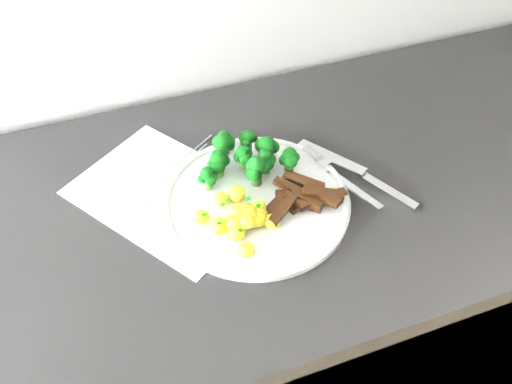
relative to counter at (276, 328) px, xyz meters
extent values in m
cube|color=black|center=(0.00, 0.01, 0.00)|extent=(2.46, 0.61, 0.92)
cube|color=white|center=(-0.19, 0.06, 0.46)|extent=(0.35, 0.38, 0.00)
cube|color=slate|center=(-0.13, 0.14, 0.46)|extent=(0.12, 0.08, 0.00)
cube|color=slate|center=(-0.15, 0.12, 0.46)|extent=(0.12, 0.08, 0.00)
cube|color=slate|center=(-0.16, 0.10, 0.46)|extent=(0.11, 0.08, 0.00)
cube|color=slate|center=(-0.17, 0.08, 0.46)|extent=(0.11, 0.07, 0.00)
cylinder|color=white|center=(-0.05, -0.01, 0.47)|extent=(0.31, 0.31, 0.01)
torus|color=white|center=(-0.05, -0.01, 0.47)|extent=(0.31, 0.31, 0.01)
cylinder|color=#335D21|center=(-0.05, 0.06, 0.49)|extent=(0.01, 0.01, 0.02)
sphere|color=black|center=(-0.04, 0.06, 0.51)|extent=(0.02, 0.02, 0.02)
sphere|color=black|center=(-0.05, 0.07, 0.51)|extent=(0.02, 0.02, 0.02)
sphere|color=black|center=(-0.06, 0.06, 0.51)|extent=(0.02, 0.02, 0.02)
sphere|color=black|center=(-0.05, 0.05, 0.51)|extent=(0.02, 0.02, 0.02)
sphere|color=black|center=(-0.05, 0.06, 0.52)|extent=(0.02, 0.02, 0.02)
cylinder|color=#335D21|center=(-0.01, 0.06, 0.49)|extent=(0.02, 0.02, 0.03)
sphere|color=black|center=(0.00, 0.06, 0.51)|extent=(0.02, 0.02, 0.02)
sphere|color=black|center=(-0.01, 0.07, 0.51)|extent=(0.03, 0.03, 0.03)
sphere|color=black|center=(-0.01, 0.05, 0.51)|extent=(0.02, 0.02, 0.02)
sphere|color=black|center=(-0.01, 0.06, 0.52)|extent=(0.03, 0.03, 0.03)
cylinder|color=#335D21|center=(-0.09, 0.06, 0.49)|extent=(0.02, 0.02, 0.02)
sphere|color=black|center=(-0.08, 0.06, 0.50)|extent=(0.02, 0.02, 0.02)
sphere|color=black|center=(-0.09, 0.07, 0.50)|extent=(0.02, 0.02, 0.02)
sphere|color=black|center=(-0.10, 0.06, 0.50)|extent=(0.02, 0.02, 0.02)
sphere|color=black|center=(-0.10, 0.05, 0.50)|extent=(0.02, 0.02, 0.02)
sphere|color=black|center=(-0.09, 0.06, 0.51)|extent=(0.03, 0.03, 0.03)
cylinder|color=#335D21|center=(-0.03, 0.09, 0.49)|extent=(0.01, 0.01, 0.02)
sphere|color=black|center=(-0.02, 0.10, 0.51)|extent=(0.02, 0.02, 0.02)
sphere|color=black|center=(-0.03, 0.10, 0.51)|extent=(0.02, 0.02, 0.02)
sphere|color=black|center=(-0.04, 0.09, 0.51)|extent=(0.02, 0.02, 0.02)
sphere|color=black|center=(-0.03, 0.09, 0.52)|extent=(0.02, 0.02, 0.02)
cylinder|color=#335D21|center=(-0.08, 0.09, 0.50)|extent=(0.02, 0.02, 0.02)
sphere|color=black|center=(-0.07, 0.09, 0.51)|extent=(0.02, 0.02, 0.02)
sphere|color=black|center=(-0.08, 0.10, 0.51)|extent=(0.02, 0.02, 0.02)
sphere|color=black|center=(-0.08, 0.08, 0.51)|extent=(0.02, 0.02, 0.02)
sphere|color=black|center=(-0.08, 0.09, 0.52)|extent=(0.03, 0.03, 0.03)
cylinder|color=#335D21|center=(0.02, 0.03, 0.48)|extent=(0.02, 0.02, 0.02)
sphere|color=black|center=(0.03, 0.03, 0.50)|extent=(0.02, 0.02, 0.02)
sphere|color=black|center=(0.02, 0.04, 0.50)|extent=(0.02, 0.02, 0.02)
sphere|color=black|center=(0.01, 0.03, 0.50)|extent=(0.02, 0.02, 0.02)
sphere|color=black|center=(0.02, 0.02, 0.50)|extent=(0.02, 0.02, 0.02)
sphere|color=black|center=(0.02, 0.03, 0.51)|extent=(0.03, 0.03, 0.03)
cylinder|color=#335D21|center=(-0.12, 0.04, 0.48)|extent=(0.01, 0.01, 0.02)
sphere|color=black|center=(-0.11, 0.04, 0.50)|extent=(0.02, 0.02, 0.02)
sphere|color=black|center=(-0.12, 0.05, 0.50)|extent=(0.02, 0.02, 0.02)
sphere|color=black|center=(-0.13, 0.04, 0.50)|extent=(0.02, 0.02, 0.02)
sphere|color=black|center=(-0.12, 0.03, 0.50)|extent=(0.02, 0.02, 0.02)
sphere|color=black|center=(-0.12, 0.04, 0.51)|extent=(0.02, 0.02, 0.02)
cylinder|color=#335D21|center=(-0.04, 0.02, 0.49)|extent=(0.02, 0.02, 0.03)
sphere|color=black|center=(-0.03, 0.02, 0.51)|extent=(0.03, 0.03, 0.03)
sphere|color=black|center=(-0.05, 0.03, 0.51)|extent=(0.02, 0.02, 0.02)
sphere|color=black|center=(-0.05, 0.01, 0.51)|extent=(0.03, 0.03, 0.03)
sphere|color=black|center=(-0.04, 0.02, 0.52)|extent=(0.03, 0.03, 0.03)
cylinder|color=#335D21|center=(-0.02, 0.04, 0.48)|extent=(0.02, 0.02, 0.02)
sphere|color=black|center=(-0.01, 0.04, 0.50)|extent=(0.02, 0.02, 0.02)
sphere|color=black|center=(-0.02, 0.05, 0.50)|extent=(0.02, 0.02, 0.02)
sphere|color=black|center=(-0.03, 0.04, 0.50)|extent=(0.02, 0.02, 0.02)
sphere|color=black|center=(-0.02, 0.03, 0.50)|extent=(0.02, 0.02, 0.02)
sphere|color=black|center=(-0.02, 0.04, 0.51)|extent=(0.02, 0.02, 0.02)
cylinder|color=#335D21|center=(-0.07, 0.11, 0.48)|extent=(0.02, 0.02, 0.02)
sphere|color=black|center=(-0.06, 0.11, 0.50)|extent=(0.02, 0.02, 0.02)
sphere|color=black|center=(-0.07, 0.12, 0.50)|extent=(0.02, 0.02, 0.02)
sphere|color=black|center=(-0.07, 0.10, 0.50)|extent=(0.02, 0.02, 0.02)
sphere|color=black|center=(-0.07, 0.11, 0.51)|extent=(0.03, 0.03, 0.03)
ellipsoid|color=yellow|center=(-0.13, -0.05, 0.48)|extent=(0.03, 0.03, 0.02)
ellipsoid|color=yellow|center=(-0.06, -0.05, 0.48)|extent=(0.03, 0.02, 0.02)
ellipsoid|color=yellow|center=(-0.11, -0.08, 0.49)|extent=(0.03, 0.03, 0.03)
ellipsoid|color=yellow|center=(-0.08, -0.06, 0.48)|extent=(0.03, 0.03, 0.03)
ellipsoid|color=yellow|center=(-0.08, -0.04, 0.48)|extent=(0.03, 0.03, 0.02)
ellipsoid|color=yellow|center=(-0.15, -0.03, 0.48)|extent=(0.03, 0.02, 0.02)
ellipsoid|color=yellow|center=(-0.10, -0.05, 0.49)|extent=(0.03, 0.03, 0.03)
ellipsoid|color=yellow|center=(-0.11, 0.00, 0.48)|extent=(0.03, 0.02, 0.02)
ellipsoid|color=yellow|center=(-0.06, -0.04, 0.48)|extent=(0.02, 0.02, 0.02)
ellipsoid|color=yellow|center=(-0.05, -0.07, 0.48)|extent=(0.03, 0.03, 0.02)
ellipsoid|color=yellow|center=(-0.13, -0.06, 0.48)|extent=(0.03, 0.02, 0.02)
ellipsoid|color=yellow|center=(-0.09, -0.07, 0.50)|extent=(0.03, 0.02, 0.02)
ellipsoid|color=yellow|center=(-0.11, -0.11, 0.48)|extent=(0.03, 0.02, 0.02)
ellipsoid|color=yellow|center=(-0.08, -0.06, 0.50)|extent=(0.03, 0.03, 0.03)
ellipsoid|color=yellow|center=(-0.10, -0.05, 0.50)|extent=(0.03, 0.03, 0.03)
ellipsoid|color=yellow|center=(-0.11, -0.07, 0.50)|extent=(0.03, 0.02, 0.02)
ellipsoid|color=yellow|center=(-0.08, 0.00, 0.49)|extent=(0.03, 0.03, 0.03)
ellipsoid|color=yellow|center=(-0.07, -0.06, 0.48)|extent=(0.03, 0.03, 0.03)
cube|color=#0F6605|center=(-0.10, -0.06, 0.51)|extent=(0.01, 0.01, 0.00)
cube|color=#0F6605|center=(-0.12, -0.03, 0.50)|extent=(0.01, 0.01, 0.00)
cube|color=#0F6605|center=(-0.07, -0.06, 0.51)|extent=(0.01, 0.01, 0.00)
cube|color=#0F6605|center=(-0.10, -0.06, 0.51)|extent=(0.01, 0.01, 0.00)
cube|color=#0F6605|center=(-0.11, -0.06, 0.50)|extent=(0.01, 0.01, 0.00)
cube|color=#0F6605|center=(-0.10, -0.05, 0.51)|extent=(0.01, 0.01, 0.00)
cube|color=#0F6605|center=(-0.10, -0.05, 0.50)|extent=(0.01, 0.01, 0.00)
cube|color=#0F6605|center=(-0.11, -0.03, 0.51)|extent=(0.01, 0.01, 0.00)
cube|color=#0F6605|center=(-0.10, -0.06, 0.51)|extent=(0.01, 0.01, 0.00)
cube|color=#0F6605|center=(-0.13, -0.06, 0.50)|extent=(0.01, 0.01, 0.00)
cube|color=#0F6605|center=(-0.15, -0.05, 0.51)|extent=(0.01, 0.01, 0.00)
cube|color=#0F6605|center=(-0.10, -0.06, 0.51)|extent=(0.01, 0.01, 0.00)
cube|color=#0F6605|center=(-0.11, -0.09, 0.51)|extent=(0.01, 0.01, 0.00)
cube|color=#0F6605|center=(-0.07, -0.03, 0.50)|extent=(0.01, 0.01, 0.00)
cube|color=black|center=(0.02, -0.05, 0.48)|extent=(0.06, 0.03, 0.01)
cube|color=black|center=(0.01, -0.05, 0.48)|extent=(0.07, 0.03, 0.01)
cube|color=black|center=(-0.02, -0.03, 0.48)|extent=(0.06, 0.05, 0.02)
cube|color=black|center=(0.01, -0.04, 0.48)|extent=(0.06, 0.05, 0.01)
cube|color=black|center=(0.05, -0.05, 0.48)|extent=(0.07, 0.02, 0.02)
cube|color=black|center=(0.04, -0.04, 0.48)|extent=(0.07, 0.05, 0.02)
cube|color=black|center=(0.01, -0.05, 0.48)|extent=(0.06, 0.06, 0.01)
cube|color=black|center=(0.01, -0.03, 0.48)|extent=(0.06, 0.03, 0.01)
cube|color=black|center=(0.03, -0.01, 0.49)|extent=(0.06, 0.06, 0.02)
cube|color=black|center=(0.02, -0.05, 0.49)|extent=(0.05, 0.05, 0.02)
cube|color=black|center=(0.05, -0.05, 0.49)|extent=(0.07, 0.05, 0.01)
cube|color=black|center=(0.00, -0.02, 0.49)|extent=(0.05, 0.06, 0.01)
cube|color=black|center=(0.05, -0.06, 0.49)|extent=(0.04, 0.06, 0.01)
cube|color=black|center=(-0.03, -0.06, 0.49)|extent=(0.06, 0.05, 0.01)
cube|color=black|center=(0.02, -0.06, 0.49)|extent=(0.06, 0.03, 0.01)
cube|color=silver|center=(0.10, -0.05, 0.48)|extent=(0.05, 0.12, 0.02)
cube|color=silver|center=(0.08, 0.02, 0.48)|extent=(0.03, 0.03, 0.01)
cylinder|color=silver|center=(0.08, 0.05, 0.48)|extent=(0.01, 0.04, 0.00)
cylinder|color=silver|center=(0.08, 0.05, 0.48)|extent=(0.01, 0.04, 0.00)
cylinder|color=silver|center=(0.07, 0.05, 0.48)|extent=(0.01, 0.04, 0.00)
cylinder|color=silver|center=(0.07, 0.04, 0.48)|extent=(0.01, 0.04, 0.00)
cube|color=silver|center=(0.10, 0.03, 0.48)|extent=(0.09, 0.13, 0.01)
cube|color=silver|center=(0.16, -0.07, 0.47)|extent=(0.07, 0.11, 0.02)
camera|label=1|loc=(-0.26, -0.59, 1.14)|focal=38.89mm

